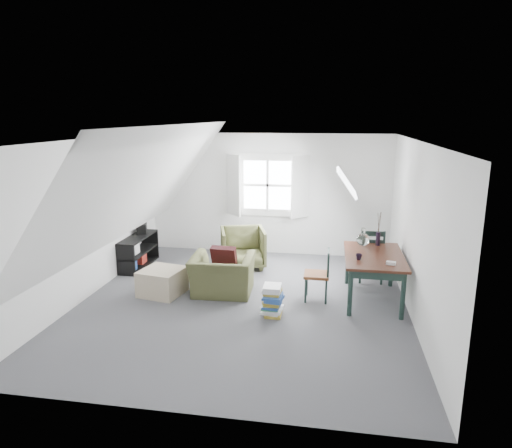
% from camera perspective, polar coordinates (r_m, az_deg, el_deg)
% --- Properties ---
extents(floor, '(5.50, 5.50, 0.00)m').
position_cam_1_polar(floor, '(7.21, -1.70, -9.84)').
color(floor, '#4D4E52').
rests_on(floor, ground).
extents(ceiling, '(5.50, 5.50, 0.00)m').
position_cam_1_polar(ceiling, '(6.63, -1.86, 10.41)').
color(ceiling, white).
rests_on(ceiling, wall_back).
extents(wall_back, '(5.00, 0.00, 5.00)m').
position_cam_1_polar(wall_back, '(9.47, 1.48, 3.71)').
color(wall_back, white).
rests_on(wall_back, ground).
extents(wall_front, '(5.00, 0.00, 5.00)m').
position_cam_1_polar(wall_front, '(4.28, -9.09, -8.70)').
color(wall_front, white).
rests_on(wall_front, ground).
extents(wall_left, '(0.00, 5.50, 5.50)m').
position_cam_1_polar(wall_left, '(7.70, -20.36, 0.59)').
color(wall_left, white).
rests_on(wall_left, ground).
extents(wall_right, '(0.00, 5.50, 5.50)m').
position_cam_1_polar(wall_right, '(6.79, 19.38, -0.95)').
color(wall_right, white).
rests_on(wall_right, ground).
extents(slope_left, '(3.19, 5.50, 4.48)m').
position_cam_1_polar(slope_left, '(7.18, -14.07, 4.43)').
color(slope_left, white).
rests_on(slope_left, wall_left).
extents(slope_right, '(3.19, 5.50, 4.48)m').
position_cam_1_polar(slope_right, '(6.59, 11.56, 3.78)').
color(slope_right, white).
rests_on(slope_right, wall_right).
extents(dormer_window, '(1.71, 0.35, 1.30)m').
position_cam_1_polar(dormer_window, '(9.37, 1.43, 4.84)').
color(dormer_window, white).
rests_on(dormer_window, wall_back).
extents(skylight, '(0.35, 0.75, 0.47)m').
position_cam_1_polar(skylight, '(7.88, 11.27, 5.12)').
color(skylight, white).
rests_on(skylight, slope_right).
extents(armchair_near, '(1.03, 0.91, 0.64)m').
position_cam_1_polar(armchair_near, '(7.59, -4.20, -8.66)').
color(armchair_near, '#484B27').
rests_on(armchair_near, floor).
extents(armchair_far, '(1.02, 1.03, 0.76)m').
position_cam_1_polar(armchair_far, '(8.85, -1.63, -5.34)').
color(armchair_far, '#484B27').
rests_on(armchair_far, floor).
extents(throw_pillow, '(0.43, 0.27, 0.43)m').
position_cam_1_polar(throw_pillow, '(7.53, -4.00, -4.27)').
color(throw_pillow, '#360E11').
rests_on(throw_pillow, armchair_near).
extents(ottoman, '(0.74, 0.74, 0.42)m').
position_cam_1_polar(ottoman, '(7.64, -11.64, -7.08)').
color(ottoman, tan).
rests_on(ottoman, floor).
extents(dining_table, '(0.89, 1.49, 0.74)m').
position_cam_1_polar(dining_table, '(7.34, 14.50, -4.47)').
color(dining_table, '#371911').
rests_on(dining_table, floor).
extents(demijohn, '(0.21, 0.21, 0.30)m').
position_cam_1_polar(demijohn, '(7.70, 13.22, -1.84)').
color(demijohn, silver).
rests_on(demijohn, dining_table).
extents(vase_twigs, '(0.07, 0.08, 0.56)m').
position_cam_1_polar(vase_twigs, '(7.82, 15.00, -1.71)').
color(vase_twigs, black).
rests_on(vase_twigs, dining_table).
extents(cup, '(0.10, 0.10, 0.09)m').
position_cam_1_polar(cup, '(7.01, 12.70, -4.38)').
color(cup, black).
rests_on(cup, dining_table).
extents(paper_box, '(0.15, 0.12, 0.04)m').
position_cam_1_polar(paper_box, '(6.90, 16.51, -4.70)').
color(paper_box, white).
rests_on(paper_box, dining_table).
extents(dining_chair_far, '(0.45, 0.45, 0.95)m').
position_cam_1_polar(dining_chair_far, '(8.20, 14.22, -3.66)').
color(dining_chair_far, brown).
rests_on(dining_chair_far, floor).
extents(dining_chair_near, '(0.39, 0.39, 0.82)m').
position_cam_1_polar(dining_chair_near, '(7.25, 7.85, -6.20)').
color(dining_chair_near, brown).
rests_on(dining_chair_near, floor).
extents(media_shelf, '(0.39, 1.16, 0.60)m').
position_cam_1_polar(media_shelf, '(9.06, -14.66, -3.56)').
color(media_shelf, black).
rests_on(media_shelf, floor).
extents(electronics_box, '(0.26, 0.30, 0.20)m').
position_cam_1_polar(electronics_box, '(9.21, -14.09, -0.58)').
color(electronics_box, black).
rests_on(electronics_box, media_shelf).
extents(magazine_stack, '(0.33, 0.40, 0.45)m').
position_cam_1_polar(magazine_stack, '(6.73, 2.08, -9.53)').
color(magazine_stack, '#B29933').
rests_on(magazine_stack, floor).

